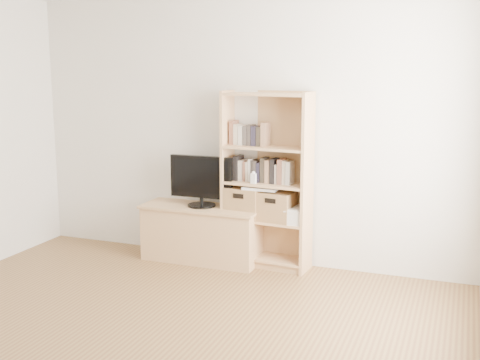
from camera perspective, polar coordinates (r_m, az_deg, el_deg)
The scene contains 11 objects.
back_wall at distance 5.91m, azimuth 0.32°, elevation 4.71°, with size 4.50×0.02×2.60m, color silver.
tv_stand at distance 6.04m, azimuth -3.63°, elevation -5.17°, with size 1.16×0.44×0.53m, color tan.
bookshelf at distance 5.74m, azimuth 2.53°, elevation -0.06°, with size 0.85×0.30×1.69m, color tan.
television at distance 5.92m, azimuth -3.69°, elevation -0.11°, with size 0.64×0.05×0.50m, color black.
books_row_mid at distance 5.74m, azimuth 2.61°, elevation 0.79°, with size 0.76×0.15×0.20m, color #977052.
books_row_upper at distance 5.76m, azimuth 0.91°, elevation 4.30°, with size 0.37×0.14×0.19m, color #977052.
baby_monitor at distance 5.68m, azimuth 1.29°, elevation 0.15°, with size 0.05×0.03×0.10m, color white.
basket_left at distance 5.87m, azimuth 0.46°, elevation -2.09°, with size 0.36×0.29×0.29m, color olive.
basket_right at distance 5.74m, azimuth 3.44°, elevation -2.48°, with size 0.34×0.28×0.28m, color olive.
laptop at distance 5.75m, azimuth 2.07°, elevation -0.73°, with size 0.33×0.23×0.03m, color white.
magazine_stack at distance 5.70m, azimuth 5.20°, elevation -3.41°, with size 0.19×0.27×0.13m, color beige.
Camera 1 is at (2.05, -3.00, 1.94)m, focal length 45.00 mm.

